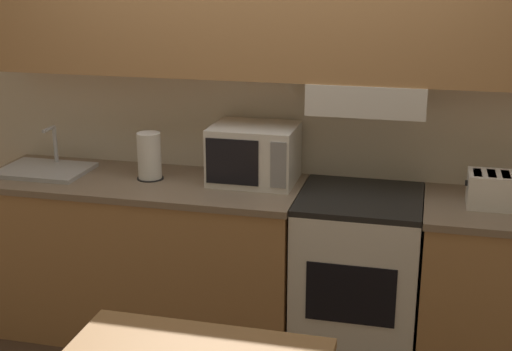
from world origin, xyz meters
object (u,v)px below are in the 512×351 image
stove_range (357,277)px  sink_basin (45,169)px  microwave (254,154)px  paper_towel_roll (149,156)px  toaster (497,190)px

stove_range → sink_basin: size_ratio=1.87×
sink_basin → stove_range: bearing=0.2°
microwave → paper_towel_roll: microwave is taller
microwave → toaster: microwave is taller
toaster → sink_basin: sink_basin is taller
stove_range → sink_basin: sink_basin is taller
toaster → paper_towel_roll: size_ratio=1.13×
toaster → microwave: bearing=174.9°
stove_range → microwave: (-0.59, 0.11, 0.62)m
paper_towel_roll → microwave: bearing=8.8°
toaster → sink_basin: size_ratio=0.60×
paper_towel_roll → toaster: bearing=-0.7°
stove_range → toaster: size_ratio=3.12×
sink_basin → paper_towel_roll: size_ratio=1.88×
stove_range → microwave: size_ratio=2.01×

